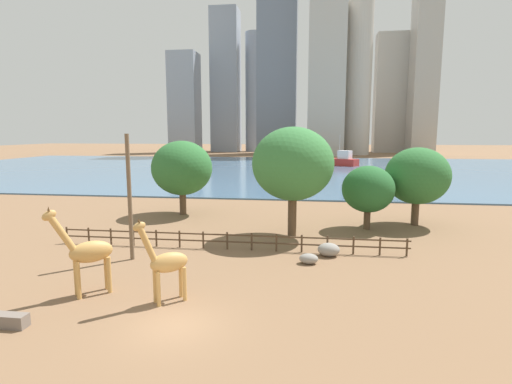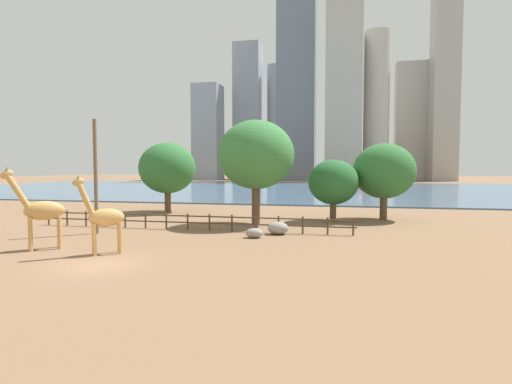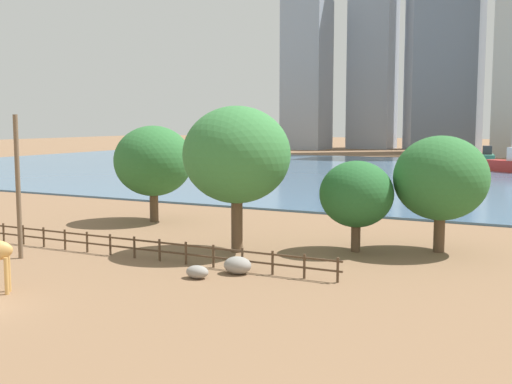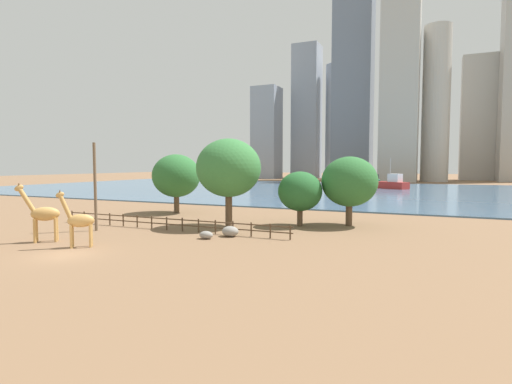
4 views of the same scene
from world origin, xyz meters
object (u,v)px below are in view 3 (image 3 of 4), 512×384
(boulder_near_fence, at_px, (238,265))
(utility_pole, at_px, (18,187))
(tree_center_broad, at_px, (356,194))
(boat_ferry, at_px, (487,156))
(tree_left_large, at_px, (441,178))
(tree_right_tall, at_px, (237,155))
(tree_left_small, at_px, (153,161))
(boulder_by_pole, at_px, (197,272))

(boulder_near_fence, bearing_deg, utility_pole, -169.34)
(tree_center_broad, bearing_deg, utility_pole, -147.18)
(tree_center_broad, bearing_deg, boat_ferry, 92.69)
(utility_pole, height_order, tree_left_large, utility_pole)
(boat_ferry, bearing_deg, tree_center_broad, -7.07)
(tree_right_tall, height_order, tree_left_small, tree_right_tall)
(boulder_by_pole, xyz_separation_m, tree_left_small, (-13.32, 14.46, 4.60))
(utility_pole, bearing_deg, tree_left_large, 31.34)
(tree_center_broad, height_order, tree_right_tall, tree_right_tall)
(tree_left_large, height_order, tree_center_broad, tree_left_large)
(tree_center_broad, xyz_separation_m, tree_right_tall, (-6.59, -3.53, 2.45))
(tree_center_broad, xyz_separation_m, boat_ferry, (-4.42, 94.03, -2.39))
(boulder_near_fence, bearing_deg, boulder_by_pole, -126.90)
(tree_center_broad, relative_size, tree_left_small, 0.73)
(boulder_by_pole, distance_m, tree_center_broad, 12.09)
(boulder_near_fence, distance_m, tree_right_tall, 8.05)
(utility_pole, distance_m, tree_left_large, 25.65)
(tree_right_tall, relative_size, tree_left_small, 1.17)
(boulder_near_fence, relative_size, tree_center_broad, 0.27)
(tree_left_small, bearing_deg, tree_center_broad, -12.34)
(tree_left_large, height_order, tree_left_small, tree_left_small)
(tree_left_large, distance_m, boat_ferry, 92.30)
(tree_right_tall, bearing_deg, boulder_near_fence, -60.84)
(boat_ferry, bearing_deg, tree_left_small, -18.65)
(tree_left_large, height_order, boat_ferry, tree_left_large)
(tree_right_tall, bearing_deg, boulder_by_pole, -78.32)
(tree_center_broad, relative_size, boat_ferry, 0.79)
(tree_left_large, xyz_separation_m, tree_right_tall, (-11.29, -5.77, 1.44))
(tree_left_large, bearing_deg, boulder_near_fence, -128.09)
(boulder_near_fence, height_order, tree_left_large, tree_left_large)
(tree_center_broad, height_order, tree_left_small, tree_left_small)
(tree_left_large, xyz_separation_m, tree_center_broad, (-4.70, -2.24, -1.01))
(utility_pole, height_order, tree_right_tall, tree_right_tall)
(boulder_by_pole, height_order, tree_right_tall, tree_right_tall)
(tree_center_broad, relative_size, tree_right_tall, 0.63)
(utility_pole, xyz_separation_m, boat_ferry, (12.79, 105.13, -3.05))
(utility_pole, relative_size, tree_right_tall, 0.94)
(boulder_by_pole, distance_m, boat_ferry, 104.46)
(boulder_by_pole, relative_size, tree_right_tall, 0.14)
(utility_pole, height_order, boat_ferry, utility_pole)
(boulder_near_fence, height_order, boulder_by_pole, boulder_near_fence)
(boulder_by_pole, xyz_separation_m, boat_ferry, (0.75, 104.45, 0.90))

